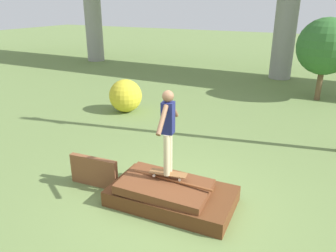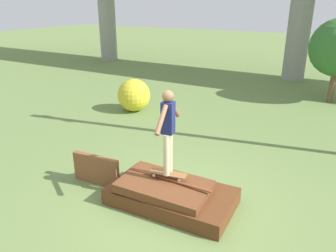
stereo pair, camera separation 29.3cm
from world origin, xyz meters
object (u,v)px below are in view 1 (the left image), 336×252
skater (168,127)px  tree_behind_left (326,47)px  skateboard (168,173)px  bush_yellow_flowering (126,96)px

skater → tree_behind_left: size_ratio=0.52×
skateboard → tree_behind_left: size_ratio=0.24×
skater → bush_yellow_flowering: skater is taller
bush_yellow_flowering → skater: bearing=-48.1°
tree_behind_left → bush_yellow_flowering: 7.98m
skater → tree_behind_left: 9.54m
skater → bush_yellow_flowering: bearing=131.9°
skateboard → tree_behind_left: (2.18, 9.27, 1.53)m
skateboard → bush_yellow_flowering: size_ratio=0.66×
skateboard → bush_yellow_flowering: 5.96m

